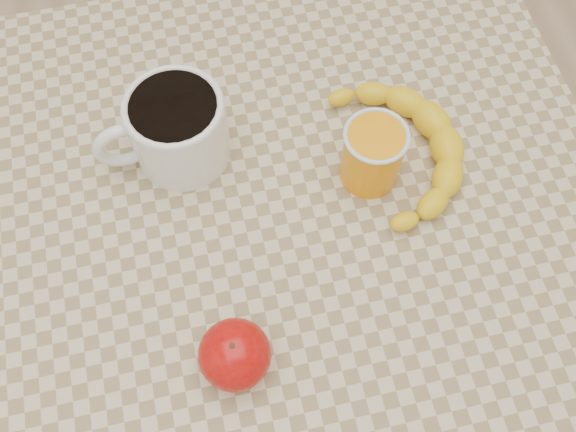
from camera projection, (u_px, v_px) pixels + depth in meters
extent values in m
plane|color=tan|center=(288.00, 369.00, 1.42)|extent=(3.00, 3.00, 0.00)
cube|color=#C0B088|center=(288.00, 231.00, 0.76)|extent=(0.80, 0.80, 0.04)
cube|color=#93744A|center=(288.00, 247.00, 0.81)|extent=(0.74, 0.74, 0.06)
cylinder|color=#93744A|center=(67.00, 189.00, 1.22)|extent=(0.05, 0.05, 0.71)
cylinder|color=#93744A|center=(418.00, 119.00, 1.29)|extent=(0.05, 0.05, 0.71)
cylinder|color=white|center=(179.00, 130.00, 0.75)|extent=(0.13, 0.13, 0.09)
cylinder|color=black|center=(173.00, 108.00, 0.71)|extent=(0.10, 0.10, 0.01)
torus|color=white|center=(172.00, 106.00, 0.71)|extent=(0.11, 0.11, 0.01)
torus|color=white|center=(124.00, 146.00, 0.74)|extent=(0.07, 0.02, 0.07)
cylinder|color=orange|center=(372.00, 156.00, 0.74)|extent=(0.07, 0.07, 0.08)
torus|color=silver|center=(377.00, 136.00, 0.70)|extent=(0.07, 0.07, 0.01)
ellipsoid|color=#970506|center=(235.00, 354.00, 0.64)|extent=(0.10, 0.10, 0.07)
cylinder|color=#382311|center=(232.00, 347.00, 0.62)|extent=(0.01, 0.01, 0.01)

